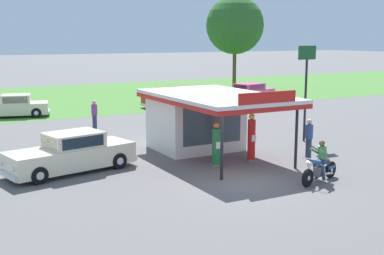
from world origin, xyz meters
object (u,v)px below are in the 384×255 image
at_px(gas_pump_offside, 251,139).
at_px(motorcycle_with_rider, 320,165).
at_px(parked_car_back_row_centre, 176,98).
at_px(bystander_standing_back_lot, 210,115).
at_px(gas_pump_nearside, 216,146).
at_px(parked_car_back_row_far_right, 247,93).
at_px(featured_classic_sedan, 71,154).
at_px(roadside_pole_sign, 306,77).
at_px(parked_car_back_row_centre_left, 13,107).
at_px(bystander_strolling_foreground, 94,114).
at_px(bystander_chatting_near_pumps, 309,137).

height_order(gas_pump_offside, motorcycle_with_rider, gas_pump_offside).
height_order(parked_car_back_row_centre, bystander_standing_back_lot, bystander_standing_back_lot).
height_order(motorcycle_with_rider, parked_car_back_row_centre, motorcycle_with_rider).
bearing_deg(gas_pump_nearside, parked_car_back_row_centre, 68.18).
relative_size(gas_pump_nearside, parked_car_back_row_far_right, 0.32).
distance_m(featured_classic_sedan, roadside_pole_sign, 12.57).
bearing_deg(bystander_standing_back_lot, gas_pump_offside, -107.24).
bearing_deg(parked_car_back_row_centre_left, gas_pump_nearside, -74.35).
xyz_separation_m(parked_car_back_row_centre, bystander_strolling_foreground, (-8.74, -6.75, 0.24)).
relative_size(gas_pump_nearside, roadside_pole_sign, 0.38).
bearing_deg(parked_car_back_row_centre_left, roadside_pole_sign, -53.25).
xyz_separation_m(gas_pump_offside, parked_car_back_row_centre_left, (-6.88, 18.17, -0.29)).
height_order(featured_classic_sedan, parked_car_back_row_centre, featured_classic_sedan).
bearing_deg(parked_car_back_row_centre, parked_car_back_row_centre_left, 176.29).
height_order(parked_car_back_row_far_right, bystander_chatting_near_pumps, bystander_chatting_near_pumps).
height_order(parked_car_back_row_far_right, parked_car_back_row_centre_left, parked_car_back_row_far_right).
xyz_separation_m(gas_pump_nearside, bystander_chatting_near_pumps, (4.38, -0.73, 0.09)).
relative_size(parked_car_back_row_centre_left, bystander_standing_back_lot, 3.00).
relative_size(bystander_strolling_foreground, bystander_standing_back_lot, 0.99).
relative_size(parked_car_back_row_centre, roadside_pole_sign, 1.13).
distance_m(parked_car_back_row_centre, roadside_pole_sign, 15.33).
bearing_deg(roadside_pole_sign, bystander_standing_back_lot, 118.84).
bearing_deg(roadside_pole_sign, bystander_chatting_near_pumps, -128.22).
distance_m(gas_pump_nearside, parked_car_back_row_centre_left, 18.87).
height_order(parked_car_back_row_centre, roadside_pole_sign, roadside_pole_sign).
distance_m(parked_car_back_row_far_right, bystander_chatting_near_pumps, 20.15).
distance_m(motorcycle_with_rider, parked_car_back_row_centre, 21.77).
bearing_deg(bystander_chatting_near_pumps, featured_classic_sedan, 164.29).
bearing_deg(bystander_strolling_foreground, parked_car_back_row_far_right, 23.27).
bearing_deg(parked_car_back_row_centre, bystander_chatting_near_pumps, -98.09).
relative_size(motorcycle_with_rider, parked_car_back_row_far_right, 0.38).
xyz_separation_m(parked_car_back_row_far_right, roadside_pole_sign, (-6.76, -14.93, 2.63)).
bearing_deg(bystander_standing_back_lot, bystander_strolling_foreground, 149.73).
relative_size(bystander_standing_back_lot, roadside_pole_sign, 0.36).
relative_size(gas_pump_offside, featured_classic_sedan, 0.38).
xyz_separation_m(featured_classic_sedan, bystander_chatting_near_pumps, (9.92, -2.79, 0.21)).
height_order(motorcycle_with_rider, parked_car_back_row_centre_left, motorcycle_with_rider).
bearing_deg(featured_classic_sedan, bystander_strolling_foreground, 66.37).
bearing_deg(parked_car_back_row_far_right, gas_pump_offside, -124.28).
bearing_deg(parked_car_back_row_centre, gas_pump_nearside, -111.82).
relative_size(motorcycle_with_rider, bystander_standing_back_lot, 1.26).
distance_m(bystander_strolling_foreground, roadside_pole_sign, 12.19).
bearing_deg(gas_pump_nearside, bystander_strolling_foreground, 99.48).
xyz_separation_m(gas_pump_offside, parked_car_back_row_centre, (5.17, 17.39, -0.28)).
bearing_deg(parked_car_back_row_centre_left, gas_pump_offside, -69.25).
height_order(parked_car_back_row_far_right, bystander_strolling_foreground, bystander_strolling_foreground).
height_order(featured_classic_sedan, parked_car_back_row_far_right, featured_classic_sedan).
relative_size(gas_pump_offside, bystander_chatting_near_pumps, 1.19).
height_order(motorcycle_with_rider, roadside_pole_sign, roadside_pole_sign).
relative_size(parked_car_back_row_centre, parked_car_back_row_centre_left, 1.06).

